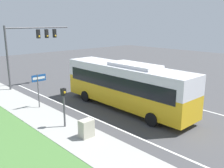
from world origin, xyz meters
TOP-DOWN VIEW (x-y plane):
  - ground_plane at (0.00, 0.00)m, footprint 80.00×80.00m
  - sidewalk at (-6.20, 0.00)m, footprint 2.80×80.00m
  - grass_verge at (-9.40, 0.00)m, footprint 3.60×80.00m
  - lane_divider_near at (-3.60, 0.00)m, footprint 0.14×30.00m
  - lane_divider_far at (3.60, 0.00)m, footprint 0.14×30.00m
  - bus at (-0.50, 2.12)m, footprint 2.69×11.41m
  - signal_gantry at (-2.61, 13.47)m, footprint 6.95×0.41m
  - pedestrian_signal at (-6.01, 2.13)m, footprint 0.28×0.34m
  - street_sign at (-5.40, 6.65)m, footprint 1.15×0.08m
  - utility_cabinet at (-5.91, 0.01)m, footprint 0.80×0.57m

SIDE VIEW (x-z plane):
  - ground_plane at x=0.00m, z-range 0.00..0.00m
  - lane_divider_near at x=-3.60m, z-range 0.00..0.01m
  - lane_divider_far at x=3.60m, z-range 0.00..0.01m
  - grass_verge at x=-9.40m, z-range 0.00..0.10m
  - sidewalk at x=-6.20m, z-range 0.00..0.12m
  - utility_cabinet at x=-5.91m, z-range 0.12..1.16m
  - pedestrian_signal at x=-6.01m, z-range 0.50..3.12m
  - street_sign at x=-5.40m, z-range 0.56..3.30m
  - bus at x=-0.50m, z-range 0.18..3.82m
  - signal_gantry at x=-2.61m, z-range 1.50..7.76m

